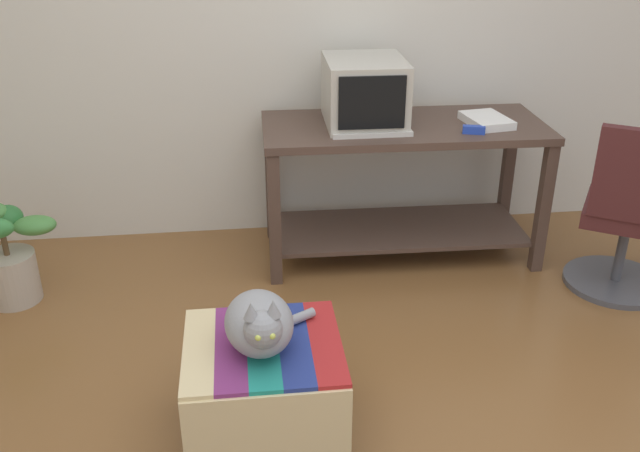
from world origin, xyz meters
TOP-DOWN VIEW (x-y plane):
  - back_wall at (0.00, 2.05)m, footprint 8.00×0.10m
  - desk at (0.51, 1.60)m, footprint 1.49×0.66m
  - tv_monitor at (0.30, 1.64)m, footprint 0.41×0.48m
  - keyboard at (0.31, 1.46)m, footprint 0.40×0.15m
  - book at (0.93, 1.54)m, footprint 0.24×0.30m
  - ottoman_with_blanket at (-0.30, 0.24)m, footprint 0.56×0.53m
  - cat at (-0.31, 0.22)m, footprint 0.35×0.37m
  - potted_plant at (-1.49, 1.33)m, footprint 0.43×0.36m
  - office_chair at (1.52, 1.06)m, footprint 0.58×0.58m
  - stapler at (0.82, 1.40)m, footprint 0.12×0.07m
  - pen at (0.95, 1.62)m, footprint 0.09×0.11m

SIDE VIEW (x-z plane):
  - ottoman_with_blanket at x=-0.30m, z-range 0.00..0.39m
  - potted_plant at x=-1.49m, z-range 0.00..0.51m
  - office_chair at x=1.52m, z-range -0.06..0.83m
  - cat at x=-0.31m, z-range 0.37..0.63m
  - desk at x=0.51m, z-range 0.14..0.89m
  - pen at x=0.95m, z-range 0.75..0.76m
  - keyboard at x=0.31m, z-range 0.75..0.77m
  - stapler at x=0.82m, z-range 0.75..0.79m
  - book at x=0.93m, z-range 0.75..0.79m
  - tv_monitor at x=0.30m, z-range 0.75..1.08m
  - back_wall at x=0.00m, z-range 0.00..2.60m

